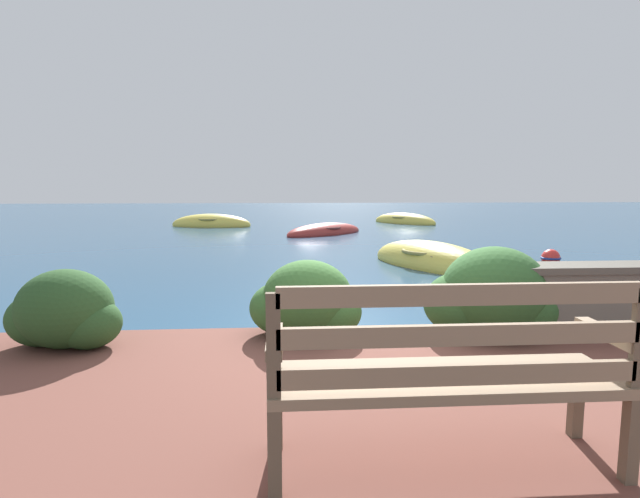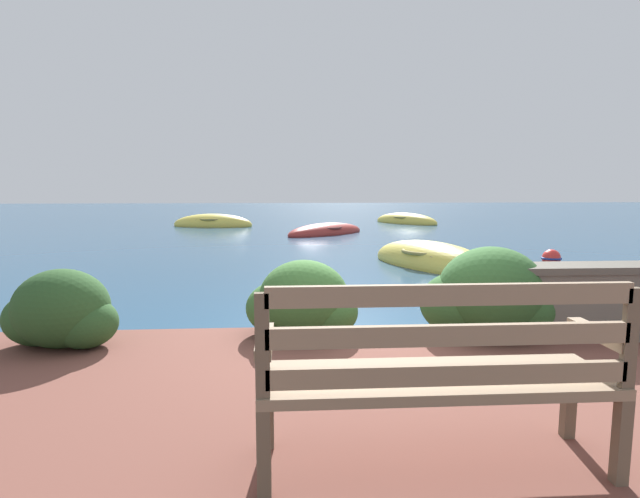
% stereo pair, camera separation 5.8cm
% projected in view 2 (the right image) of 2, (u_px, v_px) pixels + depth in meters
% --- Properties ---
extents(ground_plane, '(80.00, 80.00, 0.00)m').
position_uv_depth(ground_plane, '(383.00, 347.00, 4.83)').
color(ground_plane, navy).
extents(park_bench, '(1.66, 0.48, 0.93)m').
position_uv_depth(park_bench, '(438.00, 371.00, 2.30)').
color(park_bench, brown).
rests_on(park_bench, patio_terrace).
extents(stone_wall, '(2.05, 0.39, 0.65)m').
position_uv_depth(stone_wall, '(627.00, 300.00, 4.40)').
color(stone_wall, '#666056').
rests_on(stone_wall, patio_terrace).
extents(hedge_clump_far_left, '(0.96, 0.69, 0.65)m').
position_uv_depth(hedge_clump_far_left, '(61.00, 313.00, 4.13)').
color(hedge_clump_far_left, '#284C23').
rests_on(hedge_clump_far_left, patio_terrace).
extents(hedge_clump_left, '(1.00, 0.72, 0.68)m').
position_uv_depth(hedge_clump_left, '(302.00, 303.00, 4.45)').
color(hedge_clump_left, '#38662D').
rests_on(hedge_clump_left, patio_terrace).
extents(hedge_clump_centre, '(1.18, 0.85, 0.80)m').
position_uv_depth(hedge_clump_centre, '(489.00, 297.00, 4.43)').
color(hedge_clump_centre, '#2D5628').
rests_on(hedge_clump_centre, patio_terrace).
extents(rowboat_nearest, '(2.37, 3.32, 0.85)m').
position_uv_depth(rowboat_nearest, '(431.00, 263.00, 9.65)').
color(rowboat_nearest, '#DBC64C').
rests_on(rowboat_nearest, ground_plane).
extents(rowboat_mid, '(3.03, 2.82, 0.63)m').
position_uv_depth(rowboat_mid, '(326.00, 232.00, 16.00)').
color(rowboat_mid, '#9E2D28').
rests_on(rowboat_mid, ground_plane).
extents(rowboat_far, '(3.20, 1.65, 0.84)m').
position_uv_depth(rowboat_far, '(213.00, 225.00, 19.00)').
color(rowboat_far, '#DBC64C').
rests_on(rowboat_far, ground_plane).
extents(rowboat_outer, '(2.67, 3.03, 0.76)m').
position_uv_depth(rowboat_outer, '(406.00, 222.00, 20.55)').
color(rowboat_outer, '#DBC64C').
rests_on(rowboat_outer, ground_plane).
extents(mooring_buoy, '(0.40, 0.40, 0.37)m').
position_uv_depth(mooring_buoy, '(551.00, 258.00, 10.28)').
color(mooring_buoy, red).
rests_on(mooring_buoy, ground_plane).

